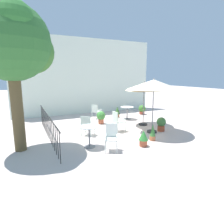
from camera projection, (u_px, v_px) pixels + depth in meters
name	position (u px, v px, depth m)	size (l,w,h in m)	color
ground_plane	(117.00, 129.00, 9.24)	(60.00, 60.00, 0.00)	beige
villa_facade	(86.00, 77.00, 12.81)	(9.51, 0.30, 4.96)	silver
terrace_railing	(48.00, 122.00, 7.75)	(0.03, 5.45, 1.01)	black
shade_tree	(12.00, 43.00, 6.03)	(2.59, 2.47, 4.84)	brown
patio_umbrella_0	(144.00, 87.00, 9.63)	(1.93, 1.93, 2.27)	#2D2D2D
patio_umbrella_1	(154.00, 85.00, 8.29)	(2.33, 2.33, 2.45)	#2D2D2D
cafe_table_0	(127.00, 111.00, 11.23)	(0.78, 0.78, 0.74)	silver
cafe_table_1	(89.00, 133.00, 6.85)	(0.74, 0.74, 0.78)	silver
patio_chair_0	(118.00, 120.00, 8.75)	(0.54, 0.48, 0.95)	white
patio_chair_1	(96.00, 111.00, 11.29)	(0.66, 0.64, 0.87)	silver
patio_chair_2	(111.00, 136.00, 6.56)	(0.58, 0.57, 0.94)	white
patio_chair_3	(87.00, 124.00, 8.16)	(0.65, 0.65, 0.87)	white
potted_plant_0	(153.00, 133.00, 7.60)	(0.24, 0.24, 0.67)	#BF6B42
potted_plant_1	(142.00, 109.00, 12.66)	(0.46, 0.46, 0.62)	#A44734
potted_plant_2	(101.00, 116.00, 10.21)	(0.47, 0.47, 0.68)	#BD5B3E
potted_plant_3	(161.00, 124.00, 8.87)	(0.43, 0.43, 0.65)	#A3492C
potted_plant_4	(117.00, 112.00, 11.66)	(0.33, 0.33, 0.70)	#965433
potted_plant_5	(143.00, 138.00, 6.97)	(0.35, 0.35, 0.59)	#B25536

